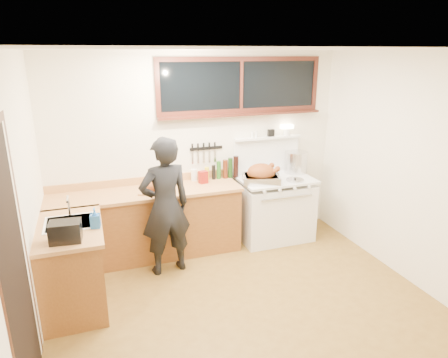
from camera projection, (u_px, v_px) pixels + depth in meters
name	position (u px, v px, depth m)	size (l,w,h in m)	color
ground_plane	(246.00, 305.00, 4.27)	(4.00, 3.50, 0.02)	brown
room_shell	(249.00, 155.00, 3.76)	(4.10, 3.60, 2.65)	white
counter_back	(147.00, 223.00, 5.18)	(2.44, 0.64, 1.00)	brown
counter_left	(73.00, 266.00, 4.16)	(0.64, 1.09, 0.90)	brown
sink_unit	(70.00, 228.00, 4.11)	(0.50, 0.45, 0.37)	white
vintage_stove	(274.00, 207.00, 5.70)	(1.02, 0.74, 1.58)	white
back_window	(241.00, 92.00, 5.37)	(2.32, 0.13, 0.77)	black
left_doorway	(16.00, 273.00, 2.82)	(0.02, 1.04, 2.17)	black
knife_strip	(205.00, 149.00, 5.45)	(0.46, 0.03, 0.28)	black
man	(165.00, 207.00, 4.69)	(0.67, 0.49, 1.68)	black
soap_bottle	(95.00, 218.00, 3.96)	(0.11, 0.11, 0.21)	#225DAA
toaster	(65.00, 232.00, 3.68)	(0.30, 0.22, 0.19)	black
cutting_board	(154.00, 188.00, 4.98)	(0.43, 0.38, 0.13)	#C0864C
roast_turkey	(261.00, 175.00, 5.35)	(0.57, 0.49, 0.26)	silver
stockpot	(296.00, 162.00, 5.78)	(0.34, 0.34, 0.31)	silver
saucepan	(267.00, 168.00, 5.82)	(0.17, 0.28, 0.11)	silver
pot_lid	(295.00, 180.00, 5.44)	(0.26, 0.26, 0.04)	silver
coffee_tin	(203.00, 177.00, 5.32)	(0.13, 0.11, 0.17)	maroon
pitcher	(194.00, 175.00, 5.43)	(0.11, 0.11, 0.16)	white
bottle_cluster	(225.00, 169.00, 5.52)	(0.49, 0.07, 0.30)	black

